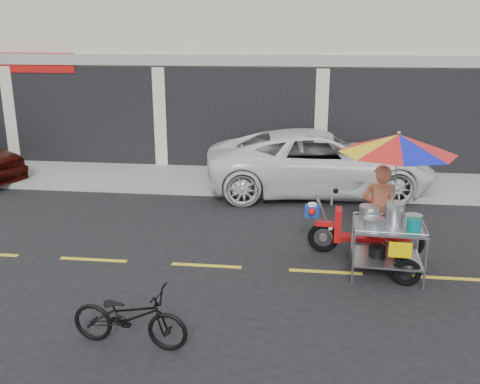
# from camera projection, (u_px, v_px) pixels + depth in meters

# --- Properties ---
(ground) EXTENTS (90.00, 90.00, 0.00)m
(ground) POSITION_uv_depth(u_px,v_px,m) (325.00, 272.00, 8.83)
(ground) COLOR black
(sidewalk) EXTENTS (45.00, 3.00, 0.15)m
(sidewalk) POSITION_uv_depth(u_px,v_px,m) (319.00, 181.00, 14.04)
(sidewalk) COLOR gray
(sidewalk) RESTS_ON ground
(shophouse_block) EXTENTS (36.00, 8.11, 10.40)m
(shophouse_block) POSITION_uv_depth(u_px,v_px,m) (409.00, 19.00, 17.37)
(shophouse_block) COLOR beige
(shophouse_block) RESTS_ON ground
(centerline) EXTENTS (42.00, 0.10, 0.01)m
(centerline) POSITION_uv_depth(u_px,v_px,m) (325.00, 272.00, 8.83)
(centerline) COLOR gold
(centerline) RESTS_ON ground
(white_pickup) EXTENTS (5.81, 3.28, 1.53)m
(white_pickup) POSITION_uv_depth(u_px,v_px,m) (320.00, 162.00, 13.09)
(white_pickup) COLOR white
(white_pickup) RESTS_ON ground
(near_bicycle) EXTENTS (1.56, 0.67, 0.80)m
(near_bicycle) POSITION_uv_depth(u_px,v_px,m) (129.00, 316.00, 6.66)
(near_bicycle) COLOR black
(near_bicycle) RESTS_ON ground
(food_vendor_rig) EXTENTS (2.34, 1.96, 2.36)m
(food_vendor_rig) POSITION_uv_depth(u_px,v_px,m) (388.00, 182.00, 8.63)
(food_vendor_rig) COLOR black
(food_vendor_rig) RESTS_ON ground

